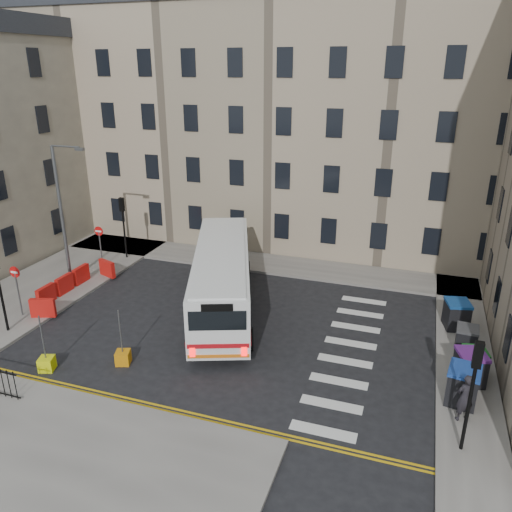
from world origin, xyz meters
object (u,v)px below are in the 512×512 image
Objects in this scene: wheelie_bin_b at (470,367)px; wheelie_bin_c at (474,362)px; wheelie_bin_e at (457,314)px; pedestrian at (465,398)px; bollard_chevron at (47,364)px; bus at (222,276)px; bollard_yellow at (123,357)px; wheelie_bin_a at (463,385)px; streetlamp at (61,213)px; wheelie_bin_d at (466,339)px.

wheelie_bin_c is at bearing 56.28° from wheelie_bin_b.
pedestrian is at bearing -102.95° from wheelie_bin_e.
bollard_chevron is (-16.65, -2.09, -0.79)m from pedestrian.
bus is 20.26× the size of bollard_yellow.
wheelie_bin_a is 6.13m from wheelie_bin_e.
streetlamp is 22.68m from wheelie_bin_c.
wheelie_bin_b is (0.34, 1.46, -0.05)m from wheelie_bin_a.
pedestrian is (-0.35, -2.59, 0.26)m from wheelie_bin_b.
bollard_yellow is at bearing -164.34° from wheelie_bin_a.
bollard_chevron is (-2.81, -1.48, 0.00)m from bollard_yellow.
wheelie_bin_c is 1.80m from wheelie_bin_d.
wheelie_bin_e reaches higher than bollard_yellow.
pedestrian reaches higher than wheelie_bin_e.
wheelie_bin_b is 1.24× the size of wheelie_bin_c.
wheelie_bin_e is at bearing -13.46° from bus.
wheelie_bin_c is (12.31, -2.49, -1.17)m from bus.
wheelie_bin_d is (-0.01, 2.48, -0.09)m from wheelie_bin_b.
bus is at bearing 58.10° from bollard_chevron.
bus is 6.89m from bollard_yellow.
bollard_yellow is 1.00× the size of bollard_chevron.
wheelie_bin_c is 14.92m from bollard_yellow.
wheelie_bin_c is at bearing -32.11° from bus.
wheelie_bin_b reaches higher than bollard_chevron.
streetlamp is 10.21m from bus.
pedestrian is at bearing 2.51° from bollard_yellow.
bus is at bearing 174.11° from wheelie_bin_e.
streetlamp reaches higher than pedestrian.
bollard_chevron is at bearing -153.06° from wheelie_bin_d.
wheelie_bin_d is 1.96× the size of bollard_chevron.
wheelie_bin_b is 17.63m from bollard_chevron.
streetlamp is 13.57× the size of bollard_chevron.
wheelie_bin_b is (12.10, -3.18, -1.05)m from bus.
bollard_chevron is at bearing -163.77° from wheelie_bin_e.
wheelie_bin_e is (21.65, 1.34, -3.49)m from streetlamp.
bus is 11.87m from wheelie_bin_e.
streetlamp is 6.83× the size of wheelie_bin_c.
streetlamp reaches higher than wheelie_bin_b.
bus reaches higher than wheelie_bin_a.
wheelie_bin_e reaches higher than wheelie_bin_c.
streetlamp is at bearing 159.75° from wheelie_bin_c.
wheelie_bin_c is 1.99× the size of bollard_yellow.
wheelie_bin_c is at bearing 15.11° from bollard_yellow.
wheelie_bin_d is at bearing 83.59° from wheelie_bin_c.
wheelie_bin_c is 4.02m from wheelie_bin_e.
wheelie_bin_a is 1.15m from pedestrian.
wheelie_bin_e is (-0.36, 2.19, 0.11)m from wheelie_bin_d.
wheelie_bin_c reaches higher than bollard_yellow.
wheelie_bin_e is at bearing 29.33° from bollard_chevron.
wheelie_bin_e is at bearing 3.55° from streetlamp.
wheelie_bin_b is 4.68m from wheelie_bin_e.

